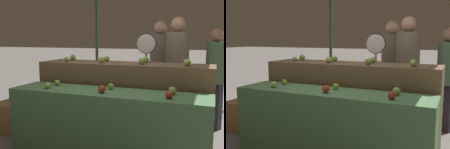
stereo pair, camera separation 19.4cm
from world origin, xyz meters
TOP-DOWN VIEW (x-y plane):
  - display_counter_front at (0.00, 0.00)m, footprint 2.30×0.55m
  - display_counter_back at (0.00, 0.60)m, footprint 2.30×0.55m
  - apple_front_0 at (-0.72, -0.10)m, footprint 0.08×0.08m
  - apple_front_1 at (-0.01, -0.11)m, footprint 0.09×0.09m
  - apple_front_2 at (0.72, -0.11)m, footprint 0.08×0.08m
  - apple_front_3 at (-0.72, 0.11)m, footprint 0.07×0.07m
  - apple_front_4 at (0.01, 0.11)m, footprint 0.07×0.07m
  - apple_front_5 at (0.73, 0.10)m, footprint 0.09×0.09m
  - apple_back_0 at (-0.81, 0.50)m, footprint 0.07×0.07m
  - apple_back_1 at (-0.27, 0.49)m, footprint 0.08×0.08m
  - apple_back_2 at (0.28, 0.48)m, footprint 0.08×0.08m
  - apple_back_3 at (0.83, 0.50)m, footprint 0.09×0.09m
  - apple_back_4 at (-0.83, 0.71)m, footprint 0.09×0.09m
  - apple_back_5 at (-0.28, 0.71)m, footprint 0.08×0.08m
  - apple_back_6 at (0.27, 0.72)m, footprint 0.08×0.08m
  - produce_scale at (0.15, 1.24)m, footprint 0.31×0.20m
  - person_vendor_at_scale at (0.57, 1.55)m, footprint 0.49×0.49m
  - person_customer_left at (1.15, 1.69)m, footprint 0.41×0.41m
  - person_customer_right at (0.21, 2.01)m, footprint 0.44×0.44m
  - wooden_crate_side at (-1.78, 0.44)m, footprint 0.46×0.46m

SIDE VIEW (x-z plane):
  - wooden_crate_side at x=-1.78m, z-range 0.00..0.46m
  - display_counter_front at x=0.00m, z-range 0.00..0.85m
  - display_counter_back at x=0.00m, z-range 0.00..1.12m
  - apple_front_3 at x=-0.72m, z-range 0.85..0.92m
  - apple_front_4 at x=0.01m, z-range 0.85..0.93m
  - apple_front_0 at x=-0.72m, z-range 0.85..0.93m
  - apple_front_2 at x=0.72m, z-range 0.85..0.93m
  - apple_front_1 at x=-0.01m, z-range 0.85..0.94m
  - apple_front_5 at x=0.73m, z-range 0.85..0.94m
  - person_customer_left at x=1.15m, z-range 0.14..1.74m
  - person_customer_right at x=0.21m, z-range 0.14..1.89m
  - person_vendor_at_scale at x=0.57m, z-range 0.14..1.92m
  - produce_scale at x=0.15m, z-range 0.35..1.87m
  - apple_back_0 at x=-0.81m, z-range 1.12..1.19m
  - apple_back_5 at x=-0.28m, z-range 1.12..1.20m
  - apple_back_1 at x=-0.27m, z-range 1.12..1.20m
  - apple_back_2 at x=0.28m, z-range 1.12..1.20m
  - apple_back_6 at x=0.27m, z-range 1.12..1.20m
  - apple_back_4 at x=-0.83m, z-range 1.12..1.21m
  - apple_back_3 at x=0.83m, z-range 1.12..1.21m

